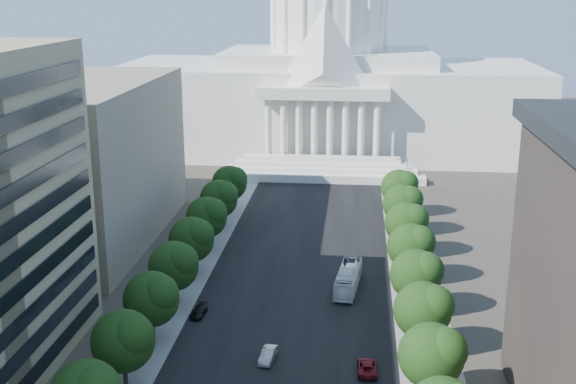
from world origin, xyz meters
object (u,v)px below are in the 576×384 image
(car_silver, at_px, (268,355))
(car_red, at_px, (367,367))
(car_dark_b, at_px, (199,312))
(city_bus, at_px, (348,279))

(car_silver, distance_m, car_red, 12.85)
(car_red, relative_size, car_dark_b, 1.17)
(car_red, bearing_deg, car_silver, -9.07)
(car_silver, bearing_deg, car_dark_b, 140.77)
(car_silver, xyz_separation_m, car_red, (12.73, -1.71, -0.05))
(car_dark_b, distance_m, city_bus, 24.74)
(car_red, xyz_separation_m, city_bus, (-2.83, 25.80, 1.08))
(car_silver, xyz_separation_m, car_dark_b, (-11.74, 12.18, -0.13))
(car_red, bearing_deg, car_dark_b, -31.00)
(car_red, height_order, city_bus, city_bus)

